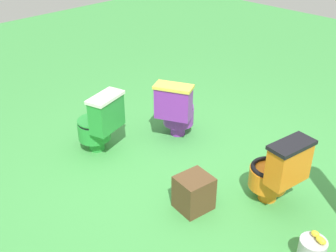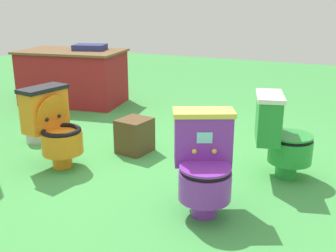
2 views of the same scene
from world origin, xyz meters
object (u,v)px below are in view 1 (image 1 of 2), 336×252
Objects in this scene: toilet_purple at (176,109)px; toilet_orange at (278,170)px; small_crate at (194,193)px; toilet_green at (100,122)px; lemon_bucket at (312,250)px.

toilet_orange is (-1.52, 0.22, 0.00)m from toilet_purple.
toilet_purple is 2.12× the size of small_crate.
toilet_green is (0.38, 0.83, 0.00)m from toilet_purple.
toilet_purple is 1.33m from small_crate.
toilet_orange is at bearing -33.95° from lemon_bucket.
toilet_purple reaches higher than lemon_bucket.
toilet_green is 1.43m from small_crate.
toilet_orange reaches higher than small_crate.
toilet_green is (1.90, 0.61, -0.00)m from toilet_orange.
small_crate reaches higher than lemon_bucket.
toilet_orange is 1.00× the size of toilet_green.
toilet_orange is 2.00m from toilet_green.
lemon_bucket is (-0.62, 0.42, -0.26)m from toilet_orange.
toilet_purple reaches higher than small_crate.
toilet_purple is 1.54m from toilet_orange.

